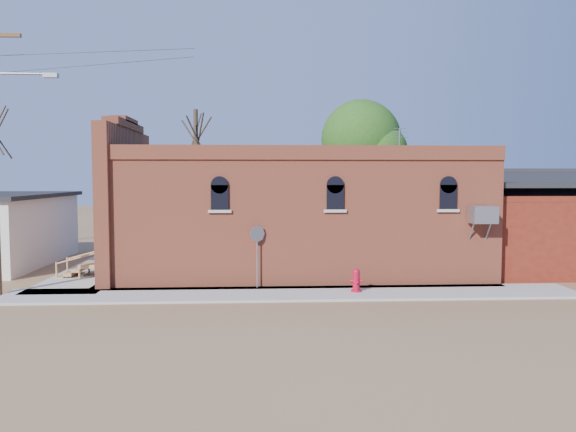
{
  "coord_description": "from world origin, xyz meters",
  "views": [
    {
      "loc": [
        0.33,
        -17.41,
        3.91
      ],
      "look_at": [
        1.47,
        4.1,
        2.4
      ],
      "focal_mm": 35.0,
      "sensor_mm": 36.0,
      "label": 1
    }
  ],
  "objects_px": {
    "stop_sign": "(257,240)",
    "brick_bar": "(290,215)",
    "trash_barrel": "(107,265)",
    "fire_hydrant": "(356,280)"
  },
  "relations": [
    {
      "from": "stop_sign",
      "to": "brick_bar",
      "type": "bearing_deg",
      "value": 64.96
    },
    {
      "from": "trash_barrel",
      "to": "stop_sign",
      "type": "bearing_deg",
      "value": -27.68
    },
    {
      "from": "stop_sign",
      "to": "trash_barrel",
      "type": "bearing_deg",
      "value": 147.52
    },
    {
      "from": "fire_hydrant",
      "to": "trash_barrel",
      "type": "height_order",
      "value": "fire_hydrant"
    },
    {
      "from": "stop_sign",
      "to": "trash_barrel",
      "type": "relative_size",
      "value": 3.04
    },
    {
      "from": "fire_hydrant",
      "to": "trash_barrel",
      "type": "xyz_separation_m",
      "value": [
        -9.26,
        3.99,
        -0.03
      ]
    },
    {
      "from": "fire_hydrant",
      "to": "stop_sign",
      "type": "relative_size",
      "value": 0.36
    },
    {
      "from": "brick_bar",
      "to": "stop_sign",
      "type": "distance_m",
      "value": 3.98
    },
    {
      "from": "stop_sign",
      "to": "trash_barrel",
      "type": "xyz_separation_m",
      "value": [
        -5.96,
        3.13,
        -1.31
      ]
    },
    {
      "from": "brick_bar",
      "to": "stop_sign",
      "type": "height_order",
      "value": "brick_bar"
    }
  ]
}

